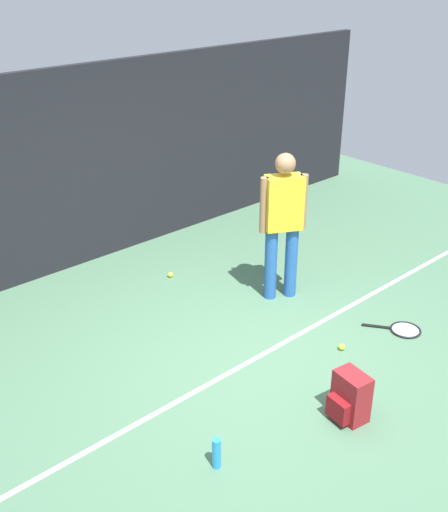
{
  "coord_description": "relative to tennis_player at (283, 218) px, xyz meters",
  "views": [
    {
      "loc": [
        -3.54,
        -3.54,
        3.63
      ],
      "look_at": [
        0.0,
        0.4,
        1.0
      ],
      "focal_mm": 43.99,
      "sensor_mm": 36.0,
      "label": 1
    }
  ],
  "objects": [
    {
      "name": "backpack",
      "position": [
        -1.08,
        -1.83,
        -0.76
      ],
      "size": [
        0.32,
        0.33,
        0.44
      ],
      "rotation": [
        0.0,
        0.0,
        4.56
      ],
      "color": "maroon",
      "rests_on": "ground"
    },
    {
      "name": "water_bottle",
      "position": [
        -2.29,
        -1.51,
        -0.83
      ],
      "size": [
        0.07,
        0.07,
        0.27
      ],
      "primitive_type": "cylinder",
      "color": "#268CD8",
      "rests_on": "ground"
    },
    {
      "name": "tennis_ball_near_player",
      "position": [
        -0.33,
        -1.17,
        -0.93
      ],
      "size": [
        0.07,
        0.07,
        0.07
      ],
      "primitive_type": "sphere",
      "color": "#CCE033",
      "rests_on": "ground"
    },
    {
      "name": "court_line",
      "position": [
        -1.14,
        -0.7,
        -0.96
      ],
      "size": [
        9.0,
        0.05,
        0.0
      ],
      "primitive_type": "cube",
      "color": "white",
      "rests_on": "ground"
    },
    {
      "name": "ground_plane",
      "position": [
        -1.14,
        -0.71,
        -0.97
      ],
      "size": [
        12.0,
        12.0,
        0.0
      ],
      "primitive_type": "plane",
      "color": "#4C7556"
    },
    {
      "name": "tennis_ball_by_fence",
      "position": [
        -0.67,
        1.2,
        -0.93
      ],
      "size": [
        0.07,
        0.07,
        0.07
      ],
      "primitive_type": "sphere",
      "color": "#CCE033",
      "rests_on": "ground"
    },
    {
      "name": "tennis_player",
      "position": [
        0.0,
        0.0,
        0.0
      ],
      "size": [
        0.48,
        0.39,
        1.7
      ],
      "rotation": [
        0.0,
        0.0,
        2.64
      ],
      "color": "#2659A5",
      "rests_on": "ground"
    },
    {
      "name": "back_fence",
      "position": [
        -1.14,
        2.29,
        0.25
      ],
      "size": [
        10.0,
        0.1,
        2.43
      ],
      "primitive_type": "cube",
      "color": "black",
      "rests_on": "ground"
    },
    {
      "name": "tennis_racket",
      "position": [
        0.43,
        -1.37,
        -0.95
      ],
      "size": [
        0.5,
        0.6,
        0.03
      ],
      "rotation": [
        0.0,
        0.0,
        5.32
      ],
      "color": "black",
      "rests_on": "ground"
    }
  ]
}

